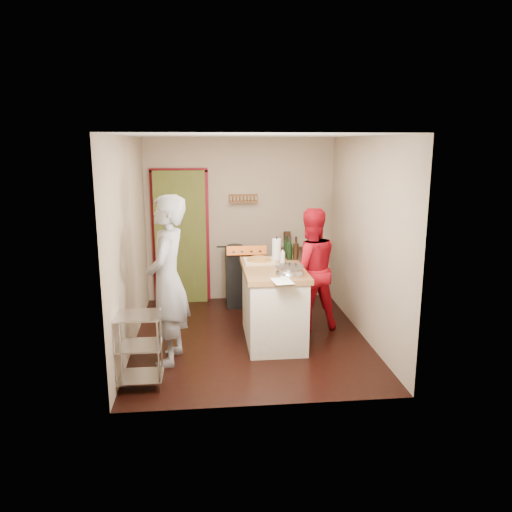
# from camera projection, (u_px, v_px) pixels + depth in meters

# --- Properties ---
(floor) EXTENTS (3.50, 3.50, 0.00)m
(floor) POSITION_uv_depth(u_px,v_px,m) (250.00, 338.00, 6.59)
(floor) COLOR black
(floor) RESTS_ON ground
(back_wall) EXTENTS (3.00, 0.44, 2.60)m
(back_wall) POSITION_uv_depth(u_px,v_px,m) (200.00, 231.00, 8.00)
(back_wall) COLOR tan
(back_wall) RESTS_ON ground
(left_wall) EXTENTS (0.04, 3.50, 2.60)m
(left_wall) POSITION_uv_depth(u_px,v_px,m) (129.00, 243.00, 6.15)
(left_wall) COLOR tan
(left_wall) RESTS_ON ground
(right_wall) EXTENTS (0.04, 3.50, 2.60)m
(right_wall) POSITION_uv_depth(u_px,v_px,m) (365.00, 239.00, 6.45)
(right_wall) COLOR tan
(right_wall) RESTS_ON ground
(ceiling) EXTENTS (3.00, 3.50, 0.02)m
(ceiling) POSITION_uv_depth(u_px,v_px,m) (250.00, 135.00, 6.01)
(ceiling) COLOR white
(ceiling) RESTS_ON back_wall
(stove) EXTENTS (0.60, 0.63, 1.00)m
(stove) POSITION_uv_depth(u_px,v_px,m) (245.00, 277.00, 7.87)
(stove) COLOR black
(stove) RESTS_ON ground
(wire_shelving) EXTENTS (0.48, 0.40, 0.80)m
(wire_shelving) POSITION_uv_depth(u_px,v_px,m) (139.00, 346.00, 5.20)
(wire_shelving) COLOR silver
(wire_shelving) RESTS_ON ground
(island) EXTENTS (0.78, 1.46, 1.29)m
(island) POSITION_uv_depth(u_px,v_px,m) (273.00, 302.00, 6.41)
(island) COLOR beige
(island) RESTS_ON ground
(person_stripe) EXTENTS (0.57, 0.78, 1.96)m
(person_stripe) POSITION_uv_depth(u_px,v_px,m) (168.00, 281.00, 5.68)
(person_stripe) COLOR #A5A5AA
(person_stripe) RESTS_ON ground
(person_red) EXTENTS (0.88, 0.73, 1.67)m
(person_red) POSITION_uv_depth(u_px,v_px,m) (310.00, 269.00, 6.77)
(person_red) COLOR #B10B1A
(person_red) RESTS_ON ground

